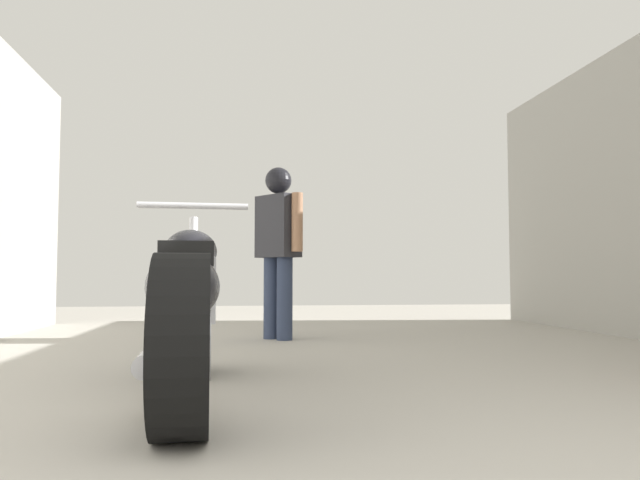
{
  "coord_description": "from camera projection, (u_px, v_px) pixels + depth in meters",
  "views": [
    {
      "loc": [
        -0.72,
        -0.75,
        0.59
      ],
      "look_at": [
        -0.15,
        3.64,
        0.85
      ],
      "focal_mm": 34.66,
      "sensor_mm": 36.0,
      "label": 1
    }
  ],
  "objects": [
    {
      "name": "mechanic_in_blue",
      "position": [
        278.0,
        236.0,
        5.87
      ],
      "size": [
        0.47,
        0.57,
        1.64
      ],
      "color": "#2D3851",
      "rests_on": "ground_plane"
    },
    {
      "name": "ground_plane",
      "position": [
        343.0,
        362.0,
        4.28
      ],
      "size": [
        16.91,
        16.91,
        0.0
      ],
      "primitive_type": "plane",
      "color": "#A8A399"
    },
    {
      "name": "motorcycle_maroon_cruiser",
      "position": [
        188.0,
        308.0,
        2.97
      ],
      "size": [
        0.66,
        2.22,
        1.04
      ],
      "color": "black",
      "rests_on": "ground_plane"
    }
  ]
}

